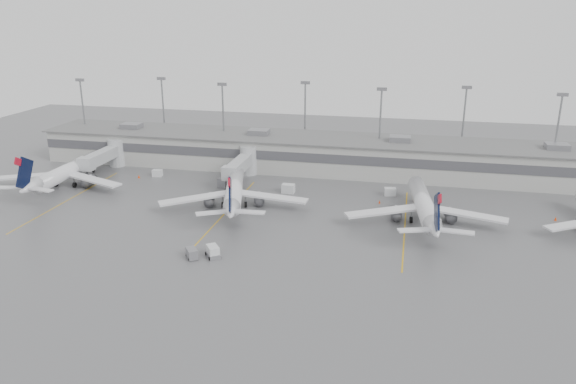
% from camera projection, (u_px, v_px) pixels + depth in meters
% --- Properties ---
extents(ground, '(260.00, 260.00, 0.00)m').
position_uv_depth(ground, '(286.00, 273.00, 86.31)').
color(ground, '#4D4D4F').
rests_on(ground, ground).
extents(terminal, '(152.00, 17.00, 9.45)m').
position_uv_depth(terminal, '(337.00, 154.00, 138.69)').
color(terminal, '#A4A49F').
rests_on(terminal, ground).
extents(light_masts, '(142.40, 8.00, 20.60)m').
position_uv_depth(light_masts, '(341.00, 118.00, 141.55)').
color(light_masts, gray).
rests_on(light_masts, ground).
extents(jet_bridge_left, '(4.00, 17.20, 7.00)m').
position_uv_depth(jet_bridge_left, '(108.00, 155.00, 138.82)').
color(jet_bridge_left, '#9C9EA1').
rests_on(jet_bridge_left, ground).
extents(jet_bridge_right, '(4.00, 17.20, 7.00)m').
position_uv_depth(jet_bridge_right, '(243.00, 163.00, 131.64)').
color(jet_bridge_right, '#9C9EA1').
rests_on(jet_bridge_right, ground).
extents(stand_markings, '(105.25, 40.00, 0.01)m').
position_uv_depth(stand_markings, '(313.00, 218.00, 108.54)').
color(stand_markings, '#D39C0C').
rests_on(stand_markings, ground).
extents(jet_far_left, '(30.00, 33.63, 10.88)m').
position_uv_depth(jet_far_left, '(65.00, 172.00, 126.66)').
color(jet_far_left, silver).
rests_on(jet_far_left, ground).
extents(jet_mid_left, '(29.03, 32.99, 10.92)m').
position_uv_depth(jet_mid_left, '(234.00, 191.00, 113.80)').
color(jet_mid_left, silver).
rests_on(jet_mid_left, ground).
extents(jet_mid_right, '(29.83, 33.62, 10.89)m').
position_uv_depth(jet_mid_right, '(424.00, 205.00, 105.57)').
color(jet_mid_right, silver).
rests_on(jet_mid_right, ground).
extents(baggage_tug, '(3.28, 3.54, 1.95)m').
position_uv_depth(baggage_tug, '(213.00, 253.00, 91.60)').
color(baggage_tug, silver).
rests_on(baggage_tug, ground).
extents(baggage_cart, '(2.73, 2.97, 1.67)m').
position_uv_depth(baggage_cart, '(192.00, 253.00, 91.11)').
color(baggage_cart, slate).
rests_on(baggage_cart, ground).
extents(gse_uld_a, '(2.40, 1.70, 1.61)m').
position_uv_depth(gse_uld_a, '(157.00, 173.00, 134.88)').
color(gse_uld_a, silver).
rests_on(gse_uld_a, ground).
extents(gse_uld_b, '(2.79, 1.90, 1.94)m').
position_uv_depth(gse_uld_b, '(288.00, 189.00, 122.99)').
color(gse_uld_b, silver).
rests_on(gse_uld_b, ground).
extents(gse_uld_c, '(2.64, 1.98, 1.70)m').
position_uv_depth(gse_uld_c, '(390.00, 192.00, 121.25)').
color(gse_uld_c, silver).
rests_on(gse_uld_c, ground).
extents(gse_loader, '(2.91, 3.90, 2.19)m').
position_uv_depth(gse_loader, '(225.00, 182.00, 127.32)').
color(gse_loader, slate).
rests_on(gse_loader, ground).
extents(cone_a, '(0.50, 0.50, 0.80)m').
position_uv_depth(cone_a, '(139.00, 176.00, 133.67)').
color(cone_a, '#E73A04').
rests_on(cone_a, ground).
extents(cone_b, '(0.44, 0.44, 0.70)m').
position_uv_depth(cone_b, '(200.00, 197.00, 119.66)').
color(cone_b, '#E73A04').
rests_on(cone_b, ground).
extents(cone_c, '(0.41, 0.41, 0.66)m').
position_uv_depth(cone_c, '(380.00, 202.00, 116.66)').
color(cone_c, '#E73A04').
rests_on(cone_c, ground).
extents(cone_d, '(0.51, 0.51, 0.80)m').
position_uv_depth(cone_d, '(556.00, 219.00, 107.24)').
color(cone_d, '#E73A04').
rests_on(cone_d, ground).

